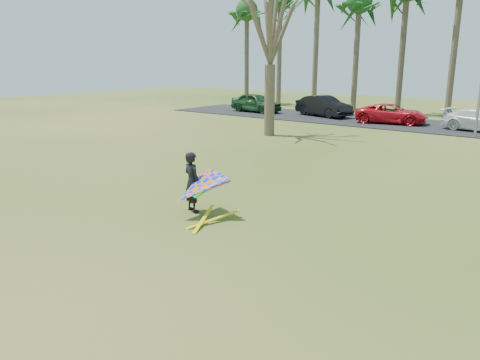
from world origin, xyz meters
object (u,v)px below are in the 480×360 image
Objects in this scene: kite_flyer at (197,188)px; car_2 at (391,114)px; car_0 at (256,103)px; car_1 at (324,106)px; bare_tree_left at (271,15)px.

car_2 is at bearing 97.52° from kite_flyer.
car_0 is 0.96× the size of car_1.
bare_tree_left is 1.96× the size of car_1.
bare_tree_left reaches higher than car_2.
car_0 is at bearing 113.86° from car_1.
bare_tree_left is at bearing -152.49° from car_1.
car_0 is (-8.11, 9.66, -6.05)m from bare_tree_left.
car_0 reaches higher than car_2.
bare_tree_left is at bearing 116.92° from kite_flyer.
bare_tree_left is 4.06× the size of kite_flyer.
kite_flyer is (6.98, -13.74, -6.06)m from bare_tree_left.
kite_flyer is at bearing -141.65° from car_0.
kite_flyer reaches higher than car_2.
kite_flyer is at bearing 175.92° from car_2.
car_1 is at bearing -77.50° from car_0.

